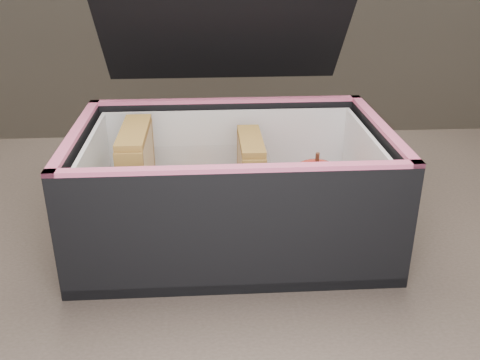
{
  "coord_description": "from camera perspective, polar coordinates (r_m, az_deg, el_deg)",
  "views": [
    {
      "loc": [
        -0.09,
        -0.47,
        1.06
      ],
      "look_at": [
        -0.06,
        0.07,
        0.81
      ],
      "focal_mm": 40.0,
      "sensor_mm": 36.0,
      "label": 1
    }
  ],
  "objects": [
    {
      "name": "kitchen_table",
      "position": [
        0.62,
        5.69,
        -15.54
      ],
      "size": [
        1.2,
        0.8,
        0.75
      ],
      "color": "brown",
      "rests_on": "ground"
    },
    {
      "name": "lunch_bag",
      "position": [
        0.59,
        -0.95,
        0.41
      ],
      "size": [
        0.33,
        0.36,
        0.29
      ],
      "color": "black",
      "rests_on": "kitchen_table"
    },
    {
      "name": "plastic_tub",
      "position": [
        0.6,
        -4.79,
        -1.54
      ],
      "size": [
        0.17,
        0.12,
        0.07
      ],
      "primitive_type": null,
      "color": "white",
      "rests_on": "lunch_bag"
    },
    {
      "name": "sandwich_left",
      "position": [
        0.59,
        -10.85,
        0.32
      ],
      "size": [
        0.03,
        0.1,
        0.11
      ],
      "color": "#D1B081",
      "rests_on": "plastic_tub"
    },
    {
      "name": "sandwich_right",
      "position": [
        0.59,
        1.14,
        0.07
      ],
      "size": [
        0.02,
        0.09,
        0.1
      ],
      "color": "#D1B081",
      "rests_on": "plastic_tub"
    },
    {
      "name": "carrot_sticks",
      "position": [
        0.61,
        -4.61,
        -2.47
      ],
      "size": [
        0.05,
        0.15,
        0.03
      ],
      "color": "orange",
      "rests_on": "plastic_tub"
    },
    {
      "name": "paper_napkin",
      "position": [
        0.61,
        7.5,
        -4.18
      ],
      "size": [
        0.08,
        0.09,
        0.01
      ],
      "primitive_type": "cube",
      "rotation": [
        0.0,
        0.0,
        0.09
      ],
      "color": "white",
      "rests_on": "lunch_bag"
    },
    {
      "name": "red_apple",
      "position": [
        0.59,
        8.04,
        -0.99
      ],
      "size": [
        0.08,
        0.08,
        0.08
      ],
      "rotation": [
        0.0,
        0.0,
        -0.09
      ],
      "color": "#970E06",
      "rests_on": "paper_napkin"
    }
  ]
}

